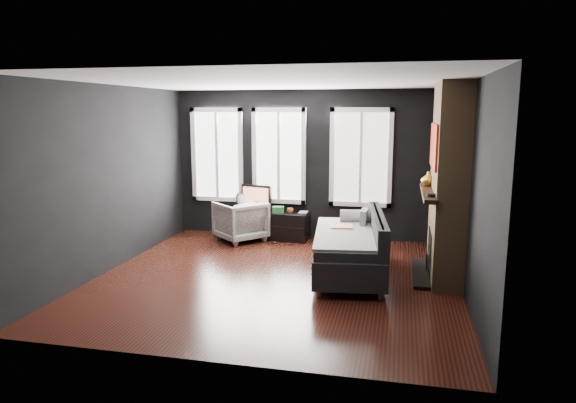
% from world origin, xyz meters
% --- Properties ---
extents(floor, '(5.00, 5.00, 0.00)m').
position_xyz_m(floor, '(0.00, 0.00, 0.00)').
color(floor, black).
rests_on(floor, ground).
extents(ceiling, '(5.00, 5.00, 0.00)m').
position_xyz_m(ceiling, '(0.00, 0.00, 2.70)').
color(ceiling, white).
rests_on(ceiling, ground).
extents(wall_back, '(5.00, 0.02, 2.70)m').
position_xyz_m(wall_back, '(0.00, 2.50, 1.35)').
color(wall_back, black).
rests_on(wall_back, ground).
extents(wall_left, '(0.02, 5.00, 2.70)m').
position_xyz_m(wall_left, '(-2.50, 0.00, 1.35)').
color(wall_left, black).
rests_on(wall_left, ground).
extents(wall_right, '(0.02, 5.00, 2.70)m').
position_xyz_m(wall_right, '(2.50, 0.00, 1.35)').
color(wall_right, black).
rests_on(wall_right, ground).
extents(windows, '(4.00, 0.16, 1.76)m').
position_xyz_m(windows, '(-0.45, 2.46, 2.38)').
color(windows, white).
rests_on(windows, wall_back).
extents(fireplace, '(0.70, 1.62, 2.70)m').
position_xyz_m(fireplace, '(2.30, 0.60, 1.35)').
color(fireplace, '#93724C').
rests_on(fireplace, floor).
extents(sofa, '(1.29, 2.21, 0.91)m').
position_xyz_m(sofa, '(0.97, 0.38, 0.45)').
color(sofa, '#28272A').
rests_on(sofa, floor).
extents(stripe_pillow, '(0.11, 0.39, 0.39)m').
position_xyz_m(stripe_pillow, '(1.13, 0.99, 0.65)').
color(stripe_pillow, gray).
rests_on(stripe_pillow, sofa).
extents(armchair, '(1.06, 1.06, 0.80)m').
position_xyz_m(armchair, '(-1.15, 1.95, 0.40)').
color(armchair, silver).
rests_on(armchair, floor).
extents(media_console, '(1.49, 0.59, 0.50)m').
position_xyz_m(media_console, '(-0.67, 2.24, 0.25)').
color(media_console, black).
rests_on(media_console, floor).
extents(monitor, '(0.63, 0.28, 0.55)m').
position_xyz_m(monitor, '(-0.93, 2.25, 0.77)').
color(monitor, black).
rests_on(monitor, media_console).
extents(desk_fan, '(0.29, 0.29, 0.34)m').
position_xyz_m(desk_fan, '(-1.23, 2.30, 0.67)').
color(desk_fan, '#A5A5A5').
rests_on(desk_fan, media_console).
extents(mug, '(0.12, 0.09, 0.11)m').
position_xyz_m(mug, '(-0.28, 2.19, 0.56)').
color(mug, '#CF6824').
rests_on(mug, media_console).
extents(book, '(0.15, 0.02, 0.21)m').
position_xyz_m(book, '(-0.13, 2.26, 0.60)').
color(book, '#B5A18E').
rests_on(book, media_console).
extents(storage_box, '(0.24, 0.18, 0.11)m').
position_xyz_m(storage_box, '(-0.49, 2.15, 0.56)').
color(storage_box, '#2A6936').
rests_on(storage_box, media_console).
extents(mantel_vase, '(0.28, 0.28, 0.21)m').
position_xyz_m(mantel_vase, '(2.05, 1.05, 1.33)').
color(mantel_vase, gold).
rests_on(mantel_vase, fireplace).
extents(mantel_clock, '(0.14, 0.14, 0.04)m').
position_xyz_m(mantel_clock, '(2.05, 0.05, 1.25)').
color(mantel_clock, black).
rests_on(mantel_clock, fireplace).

